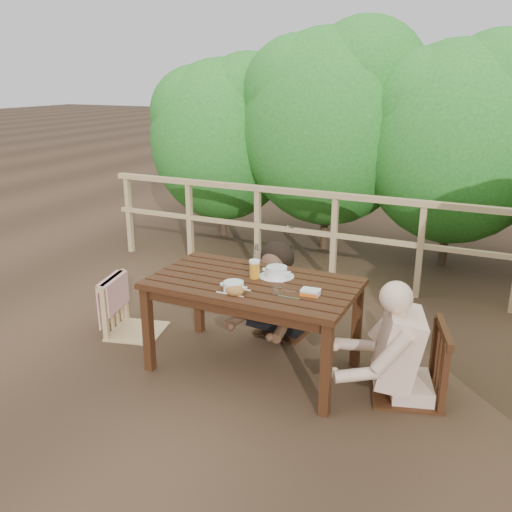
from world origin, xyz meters
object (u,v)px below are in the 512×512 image
at_px(table, 253,326).
at_px(beer_glass, 254,270).
at_px(woman, 287,260).
at_px(soup_near, 234,287).
at_px(bread_roll, 235,290).
at_px(chair_right, 412,330).
at_px(soup_far, 277,272).
at_px(chair_far, 285,285).
at_px(tumbler, 276,292).
at_px(diner_right, 419,304).
at_px(chair_left, 134,283).
at_px(butter_tub, 310,293).
at_px(bottle, 256,260).

xyz_separation_m(table, beer_glass, (-0.02, 0.06, 0.43)).
height_order(table, woman, woman).
xyz_separation_m(soup_near, bread_roll, (0.03, -0.05, -0.00)).
distance_m(table, woman, 0.78).
height_order(chair_right, soup_far, chair_right).
bearing_deg(chair_far, beer_glass, -83.09).
bearing_deg(bread_roll, woman, 91.04).
relative_size(woman, tumbler, 18.57).
height_order(woman, diner_right, diner_right).
xyz_separation_m(chair_left, chair_right, (2.35, 0.01, 0.03)).
relative_size(woman, butter_tub, 10.07).
relative_size(chair_right, bread_roll, 7.30).
relative_size(chair_far, soup_far, 3.24).
relative_size(chair_far, butter_tub, 6.63).
relative_size(beer_glass, tumbler, 2.17).
height_order(chair_left, chair_far, chair_left).
distance_m(soup_far, bread_roll, 0.47).
bearing_deg(chair_far, woman, 96.29).
bearing_deg(tumbler, beer_glass, 139.79).
bearing_deg(soup_far, bread_roll, -105.34).
distance_m(bottle, tumbler, 0.45).
xyz_separation_m(table, bottle, (-0.04, 0.14, 0.48)).
xyz_separation_m(chair_left, soup_near, (1.16, -0.35, 0.28)).
xyz_separation_m(chair_right, butter_tub, (-0.67, -0.21, 0.23)).
height_order(table, tumbler, tumbler).
xyz_separation_m(woman, soup_near, (-0.01, -0.96, 0.09)).
bearing_deg(table, soup_far, 54.48).
height_order(chair_far, soup_far, chair_far).
distance_m(chair_right, soup_far, 1.07).
height_order(table, chair_far, chair_far).
relative_size(bread_roll, butter_tub, 1.05).
xyz_separation_m(woman, tumbler, (0.29, -0.90, 0.08)).
distance_m(bottle, butter_tub, 0.58).
bearing_deg(bottle, woman, 88.47).
height_order(soup_far, beer_glass, beer_glass).
bearing_deg(bottle, chair_far, 88.42).
bearing_deg(chair_far, soup_near, -84.59).
xyz_separation_m(chair_left, butter_tub, (1.68, -0.19, 0.26)).
bearing_deg(chair_far, soup_far, -68.75).
distance_m(bread_roll, butter_tub, 0.53).
xyz_separation_m(soup_far, bottle, (-0.16, -0.02, 0.08)).
bearing_deg(diner_right, soup_near, 90.21).
xyz_separation_m(chair_far, butter_tub, (0.51, -0.78, 0.30)).
relative_size(diner_right, tumbler, 19.76).
height_order(soup_far, butter_tub, soup_far).
bearing_deg(soup_near, woman, 89.14).
height_order(woman, bottle, woman).
bearing_deg(soup_far, chair_far, 104.97).
xyz_separation_m(bottle, tumbler, (0.30, -0.32, -0.09)).
bearing_deg(bread_roll, tumbler, 21.59).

